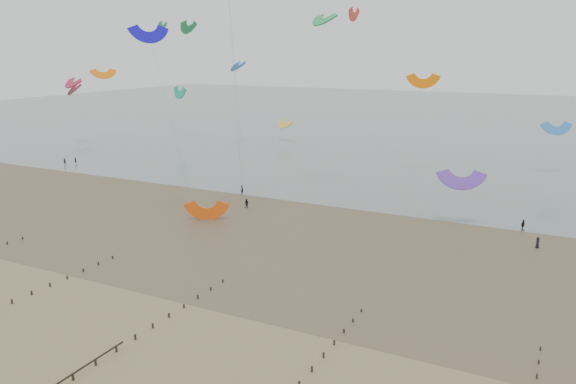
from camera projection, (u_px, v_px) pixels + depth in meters
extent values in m
plane|color=brown|center=(131.00, 316.00, 60.58)|extent=(500.00, 500.00, 0.00)
plane|color=#475654|center=(462.00, 118.00, 233.76)|extent=(500.00, 500.00, 0.00)
plane|color=#473A28|center=(280.00, 227.00, 90.88)|extent=(500.00, 500.00, 0.00)
ellipsoid|color=slate|center=(139.00, 234.00, 87.46)|extent=(23.60, 14.36, 0.01)
ellipsoid|color=slate|center=(356.00, 232.00, 88.26)|extent=(33.64, 18.32, 0.01)
ellipsoid|color=slate|center=(115.00, 193.00, 112.62)|extent=(26.95, 14.22, 0.01)
cube|color=black|center=(7.00, 243.00, 82.57)|extent=(0.16, 0.16, 0.48)
cube|color=black|center=(23.00, 238.00, 84.85)|extent=(0.16, 0.16, 0.45)
cube|color=black|center=(12.00, 302.00, 63.32)|extent=(0.16, 0.16, 0.62)
cube|color=black|center=(32.00, 293.00, 65.61)|extent=(0.16, 0.16, 0.59)
cube|color=black|center=(50.00, 285.00, 67.89)|extent=(0.16, 0.16, 0.57)
cube|color=black|center=(67.00, 277.00, 70.17)|extent=(0.16, 0.16, 0.54)
cube|color=black|center=(83.00, 270.00, 72.45)|extent=(0.16, 0.16, 0.51)
cube|color=black|center=(98.00, 264.00, 74.74)|extent=(0.16, 0.16, 0.48)
cube|color=black|center=(113.00, 258.00, 77.02)|extent=(0.16, 0.16, 0.45)
cube|color=black|center=(73.00, 377.00, 48.64)|extent=(0.16, 0.16, 0.71)
cube|color=black|center=(96.00, 363.00, 50.93)|extent=(0.16, 0.16, 0.68)
cube|color=black|center=(116.00, 349.00, 53.21)|extent=(0.16, 0.16, 0.65)
cube|color=black|center=(135.00, 337.00, 55.49)|extent=(0.16, 0.16, 0.62)
cube|color=black|center=(153.00, 326.00, 57.77)|extent=(0.16, 0.16, 0.59)
cube|color=black|center=(169.00, 316.00, 60.06)|extent=(0.16, 0.16, 0.57)
cube|color=black|center=(184.00, 306.00, 62.34)|extent=(0.16, 0.16, 0.54)
cube|color=black|center=(198.00, 297.00, 64.62)|extent=(0.16, 0.16, 0.51)
cube|color=black|center=(211.00, 289.00, 66.90)|extent=(0.16, 0.16, 0.48)
cube|color=black|center=(223.00, 281.00, 69.19)|extent=(0.16, 0.16, 0.45)
cube|color=black|center=(312.00, 369.00, 49.94)|extent=(0.16, 0.16, 0.59)
cube|color=black|center=(324.00, 356.00, 52.22)|extent=(0.16, 0.16, 0.57)
cube|color=black|center=(334.00, 343.00, 54.51)|extent=(0.16, 0.16, 0.54)
cube|color=black|center=(344.00, 331.00, 56.79)|extent=(0.16, 0.16, 0.51)
cube|color=black|center=(353.00, 321.00, 59.07)|extent=(0.16, 0.16, 0.48)
cube|color=black|center=(361.00, 311.00, 61.35)|extent=(0.16, 0.16, 0.45)
cube|color=black|center=(537.00, 376.00, 48.96)|extent=(0.16, 0.16, 0.51)
cube|color=black|center=(539.00, 362.00, 51.24)|extent=(0.16, 0.16, 0.48)
cube|color=black|center=(540.00, 349.00, 53.52)|extent=(0.16, 0.16, 0.45)
imported|color=black|center=(242.00, 190.00, 111.28)|extent=(0.79, 0.67, 1.84)
imported|color=black|center=(247.00, 204.00, 101.40)|extent=(0.95, 0.80, 1.75)
imported|color=black|center=(193.00, 207.00, 99.06)|extent=(1.30, 1.15, 1.75)
imported|color=black|center=(523.00, 225.00, 88.82)|extent=(0.86, 1.16, 1.83)
imported|color=black|center=(538.00, 242.00, 81.08)|extent=(0.76, 0.93, 1.65)
imported|color=black|center=(65.00, 161.00, 139.93)|extent=(0.71, 0.70, 1.65)
imported|color=black|center=(76.00, 160.00, 141.38)|extent=(0.63, 0.45, 1.62)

